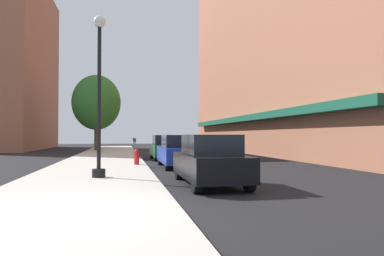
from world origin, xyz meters
The scene contains 12 objects.
ground_plane centered at (4.00, 18.00, 0.00)m, with size 90.00×90.00×0.00m, color black.
sidewalk_slab centered at (0.00, 19.00, 0.06)m, with size 4.80×50.00×0.12m, color #B7B2A8.
building_right_brick centered at (14.99, 22.00, 11.45)m, with size 6.80×40.00×22.94m.
building_far_background centered at (-11.01, 37.00, 9.86)m, with size 6.80×18.00×19.77m.
lamppost centered at (0.33, 5.85, 3.20)m, with size 0.48×0.48×5.90m.
fire_hydrant centered at (1.89, 11.18, 0.52)m, with size 0.33×0.26×0.79m.
parking_meter_near centered at (2.05, 18.23, 0.95)m, with size 0.14×0.09×1.31m.
parking_meter_far centered at (2.05, 21.16, 0.95)m, with size 0.14×0.09×1.31m.
tree_near centered at (-1.51, 29.99, 5.04)m, with size 4.94×4.94×7.77m.
car_black centered at (4.00, 3.96, 0.81)m, with size 1.80×4.30×1.66m.
car_blue centered at (4.00, 10.48, 0.81)m, with size 1.80×4.30×1.66m.
car_green centered at (4.00, 16.32, 0.81)m, with size 1.80×4.30×1.66m.
Camera 1 is at (1.18, -7.20, 1.64)m, focal length 32.57 mm.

